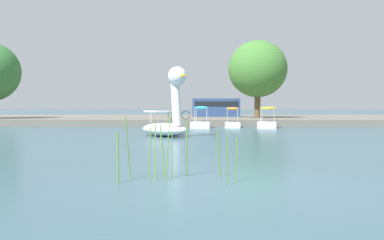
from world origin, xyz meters
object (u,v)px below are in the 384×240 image
Objects in this scene: bicycle_parked at (179,115)px; swan_boat at (168,117)px; tree_sapling_by_fence at (258,69)px; pedal_boat_orange at (232,122)px; parked_van at (216,107)px; pedal_boat_yellow at (268,121)px; pedal_boat_cyan at (201,122)px.

swan_boat is at bearing -89.86° from bicycle_parked.
tree_sapling_by_fence is at bearing 41.30° from bicycle_parked.
pedal_boat_orange is 0.44× the size of parked_van.
parked_van reaches higher than pedal_boat_orange.
tree_sapling_by_fence is (6.82, 17.71, 3.98)m from swan_boat.
pedal_boat_yellow is 13.42m from parked_van.
pedal_boat_cyan is 13.16m from parked_van.
parked_van reaches higher than bicycle_parked.
pedal_boat_yellow is at bearing -22.56° from bicycle_parked.
pedal_boat_orange is 12.54m from parked_van.
pedal_boat_orange is 1.21× the size of bicycle_parked.
pedal_boat_cyan is (-2.25, -0.56, -0.02)m from pedal_boat_orange.
swan_boat is 9.13m from pedal_boat_cyan.
pedal_boat_orange is at bearing -109.31° from tree_sapling_by_fence.
swan_boat is 19.39m from tree_sapling_by_fence.
pedal_boat_yellow is (6.42, 9.01, -0.50)m from swan_boat.
pedal_boat_orange is at bearing 168.49° from pedal_boat_yellow.
pedal_boat_orange is 9.78m from tree_sapling_by_fence.
pedal_boat_yellow is 0.54× the size of parked_van.
bicycle_parked is at bearing 157.44° from pedal_boat_yellow.
swan_boat is 0.75× the size of parked_van.
pedal_boat_orange is at bearing -86.47° from parked_van.
swan_boat is at bearing -100.77° from pedal_boat_cyan.
swan_boat is 1.37× the size of pedal_boat_yellow.
tree_sapling_by_fence is (5.12, 8.76, 4.53)m from pedal_boat_cyan.
parked_van reaches higher than pedal_boat_cyan.
bicycle_parked is at bearing 90.14° from swan_boat.
bicycle_parked is at bearing -138.70° from tree_sapling_by_fence.
parked_van is (1.48, 13.03, 1.09)m from pedal_boat_cyan.
swan_boat is at bearing -98.23° from parked_van.
pedal_boat_cyan is at bearing -179.30° from pedal_boat_yellow.
tree_sapling_by_fence reaches higher than pedal_boat_yellow.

